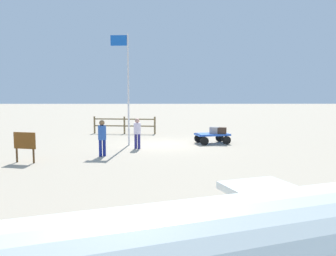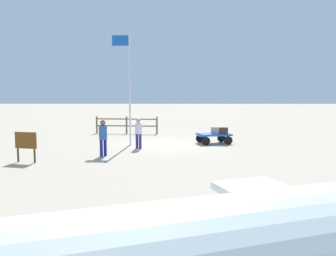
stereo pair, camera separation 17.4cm
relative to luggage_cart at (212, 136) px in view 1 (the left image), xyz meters
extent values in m
plane|color=tan|center=(2.72, 0.32, -0.42)|extent=(120.00, 120.00, 0.00)
cube|color=blue|center=(-0.02, 0.00, 0.10)|extent=(2.01, 1.39, 0.10)
cube|color=blue|center=(0.83, 0.18, 0.10)|extent=(0.29, 0.96, 0.10)
cylinder|color=black|center=(0.49, 0.65, -0.18)|extent=(0.48, 0.22, 0.46)
cylinder|color=black|center=(0.72, -0.38, -0.18)|extent=(0.48, 0.22, 0.46)
cylinder|color=black|center=(-0.76, 0.37, -0.18)|extent=(0.48, 0.22, 0.46)
cylinder|color=black|center=(-0.53, -0.66, -0.18)|extent=(0.48, 0.22, 0.46)
cube|color=#3B2B22|center=(-0.53, 0.16, 0.33)|extent=(0.53, 0.39, 0.36)
cube|color=gray|center=(-0.14, 0.03, 0.33)|extent=(0.61, 0.51, 0.37)
cylinder|color=navy|center=(3.94, 1.83, -0.03)|extent=(0.14, 0.14, 0.76)
cylinder|color=navy|center=(4.11, 1.73, -0.03)|extent=(0.14, 0.14, 0.76)
cylinder|color=silver|center=(4.02, 1.78, 0.62)|extent=(0.48, 0.48, 0.56)
sphere|color=tan|center=(4.02, 1.78, 1.02)|extent=(0.23, 0.23, 0.23)
cylinder|color=navy|center=(5.36, 3.79, -0.04)|extent=(0.14, 0.14, 0.75)
cylinder|color=navy|center=(5.51, 3.92, -0.04)|extent=(0.14, 0.14, 0.75)
cylinder|color=#2B57AE|center=(5.43, 3.85, 0.66)|extent=(0.51, 0.51, 0.64)
sphere|color=olive|center=(5.43, 3.85, 1.10)|extent=(0.24, 0.24, 0.24)
cylinder|color=silver|center=(4.58, 0.53, 2.56)|extent=(0.10, 0.10, 5.95)
cube|color=blue|center=(5.07, 0.53, 5.16)|extent=(0.87, 0.09, 0.54)
cylinder|color=#4C3319|center=(7.97, 5.35, -0.13)|extent=(0.08, 0.08, 0.58)
cylinder|color=#4C3319|center=(8.73, 5.17, -0.13)|extent=(0.08, 0.08, 0.58)
cube|color=brown|center=(8.35, 5.26, 0.50)|extent=(0.96, 0.29, 0.68)
cylinder|color=brown|center=(3.33, -4.42, 0.17)|extent=(0.12, 0.12, 1.18)
cylinder|color=brown|center=(5.42, -4.64, 0.17)|extent=(0.12, 0.12, 1.18)
cylinder|color=brown|center=(7.52, -4.85, 0.17)|extent=(0.12, 0.12, 1.18)
cube|color=brown|center=(5.42, -4.64, 0.58)|extent=(4.20, 0.50, 0.08)
cube|color=brown|center=(5.42, -4.64, 0.11)|extent=(4.20, 0.50, 0.08)
camera|label=1|loc=(2.59, 19.64, 2.53)|focal=37.98mm
camera|label=2|loc=(2.41, 19.64, 2.53)|focal=37.98mm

